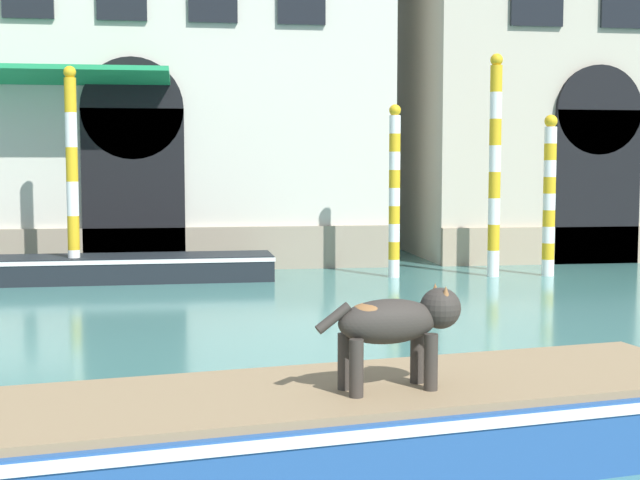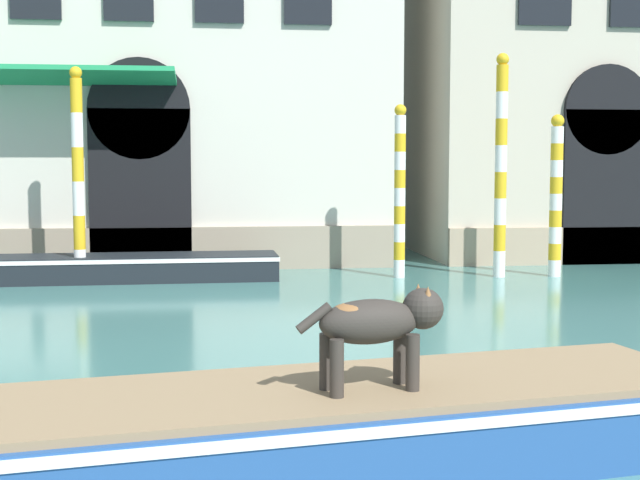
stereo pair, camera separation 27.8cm
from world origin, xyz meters
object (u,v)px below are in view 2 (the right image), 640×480
at_px(mooring_pole_0, 78,175).
at_px(mooring_pole_2, 501,165).
at_px(mooring_pole_1, 400,191).
at_px(mooring_pole_4, 556,195).
at_px(boat_foreground, 195,435).
at_px(boat_moored_near_palazzo, 112,267).
at_px(dog_on_deck, 380,323).

height_order(mooring_pole_0, mooring_pole_2, mooring_pole_2).
bearing_deg(mooring_pole_1, mooring_pole_4, -4.10).
height_order(mooring_pole_0, mooring_pole_1, mooring_pole_0).
bearing_deg(boat_foreground, mooring_pole_4, 47.44).
bearing_deg(mooring_pole_4, boat_moored_near_palazzo, 177.21).
distance_m(boat_foreground, mooring_pole_0, 11.59).
height_order(boat_foreground, mooring_pole_1, mooring_pole_1).
bearing_deg(boat_foreground, dog_on_deck, -8.55).
bearing_deg(dog_on_deck, mooring_pole_1, 65.77).
xyz_separation_m(boat_foreground, boat_moored_near_palazzo, (-1.80, 11.46, -0.07)).
bearing_deg(boat_foreground, mooring_pole_1, 61.11).
bearing_deg(mooring_pole_2, boat_moored_near_palazzo, 177.28).
distance_m(dog_on_deck, boat_moored_near_palazzo, 11.91).
height_order(dog_on_deck, mooring_pole_2, mooring_pole_2).
bearing_deg(boat_moored_near_palazzo, dog_on_deck, -75.42).
bearing_deg(mooring_pole_0, boat_moored_near_palazzo, 23.78).
relative_size(dog_on_deck, mooring_pole_0, 0.28).
relative_size(mooring_pole_2, mooring_pole_4, 1.37).
bearing_deg(mooring_pole_4, mooring_pole_2, 176.70).
relative_size(boat_foreground, mooring_pole_0, 2.08).
relative_size(boat_foreground, mooring_pole_4, 2.61).
bearing_deg(mooring_pole_0, mooring_pole_1, 0.41).
bearing_deg(dog_on_deck, mooring_pole_0, 97.37).
bearing_deg(boat_foreground, boat_moored_near_palazzo, 89.52).
bearing_deg(mooring_pole_4, dog_on_deck, -117.83).
height_order(dog_on_deck, boat_moored_near_palazzo, dog_on_deck).
relative_size(dog_on_deck, mooring_pole_1, 0.33).
distance_m(boat_foreground, dog_on_deck, 1.61).
bearing_deg(mooring_pole_1, dog_on_deck, -102.99).
height_order(boat_foreground, dog_on_deck, dog_on_deck).
bearing_deg(mooring_pole_0, mooring_pole_4, -1.11).
distance_m(dog_on_deck, mooring_pole_0, 11.84).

